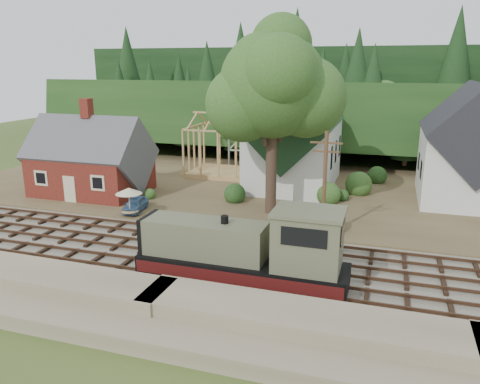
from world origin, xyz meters
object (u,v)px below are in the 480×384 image
(locomotive, at_px, (249,252))
(car_green, at_px, (64,182))
(car_blue, at_px, (135,204))
(patio_set, at_px, (129,192))

(locomotive, relative_size, car_green, 3.52)
(locomotive, distance_m, car_blue, 16.39)
(car_green, bearing_deg, patio_set, -106.20)
(car_blue, bearing_deg, patio_set, -87.29)
(car_green, height_order, patio_set, patio_set)
(patio_set, bearing_deg, car_green, 150.94)
(locomotive, bearing_deg, patio_set, 146.23)
(locomotive, relative_size, car_blue, 3.41)
(locomotive, distance_m, patio_set, 15.29)
(locomotive, xyz_separation_m, car_green, (-23.97, 14.75, -1.25))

